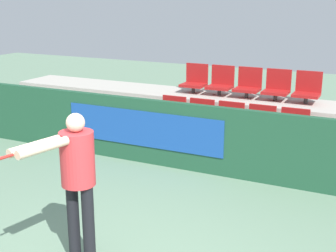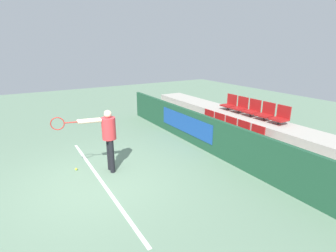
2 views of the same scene
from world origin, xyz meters
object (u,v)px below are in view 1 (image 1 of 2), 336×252
at_px(tennis_player, 74,173).
at_px(stadium_chair_9, 307,90).
at_px(stadium_chair_1, 200,118).
at_px(stadium_chair_2, 229,121).
at_px(stadium_chair_3, 260,125).
at_px(stadium_chair_5, 195,80).
at_px(stadium_chair_8, 277,87).
at_px(stadium_chair_4, 293,129).
at_px(stadium_chair_6, 221,82).
at_px(stadium_chair_0, 172,114).
at_px(stadium_chair_7, 248,85).

bearing_deg(tennis_player, stadium_chair_9, 85.08).
relative_size(stadium_chair_1, stadium_chair_2, 1.00).
bearing_deg(stadium_chair_9, stadium_chair_2, -135.86).
xyz_separation_m(stadium_chair_3, stadium_chair_5, (-1.65, 1.07, 0.46)).
relative_size(stadium_chair_8, stadium_chair_9, 1.00).
bearing_deg(stadium_chair_9, tennis_player, -106.27).
xyz_separation_m(stadium_chair_4, stadium_chair_6, (-1.65, 1.07, 0.46)).
bearing_deg(stadium_chair_8, stadium_chair_4, -62.74).
bearing_deg(stadium_chair_1, stadium_chair_5, 117.26).
relative_size(stadium_chair_5, stadium_chair_6, 1.00).
distance_m(stadium_chair_0, stadium_chair_1, 0.55).
bearing_deg(stadium_chair_6, stadium_chair_3, -44.14).
bearing_deg(stadium_chair_2, stadium_chair_0, 180.00).
bearing_deg(stadium_chair_3, stadium_chair_4, 0.00).
xyz_separation_m(stadium_chair_1, stadium_chair_2, (0.55, 0.00, 0.00)).
xyz_separation_m(stadium_chair_2, stadium_chair_9, (1.10, 1.07, 0.46)).
bearing_deg(stadium_chair_4, stadium_chair_6, 147.10).
bearing_deg(stadium_chair_5, stadium_chair_4, -25.88).
distance_m(stadium_chair_4, stadium_chair_6, 2.02).
bearing_deg(stadium_chair_9, stadium_chair_7, 180.00).
relative_size(stadium_chair_3, stadium_chair_4, 1.00).
height_order(stadium_chair_4, stadium_chair_5, stadium_chair_5).
distance_m(stadium_chair_1, stadium_chair_2, 0.55).
height_order(stadium_chair_0, stadium_chair_1, same).
bearing_deg(stadium_chair_7, stadium_chair_3, -62.74).
relative_size(stadium_chair_4, stadium_chair_8, 1.00).
xyz_separation_m(stadium_chair_3, stadium_chair_9, (0.55, 1.07, 0.46)).
height_order(stadium_chair_9, tennis_player, tennis_player).
distance_m(stadium_chair_1, stadium_chair_6, 1.16).
height_order(stadium_chair_2, stadium_chair_8, stadium_chair_8).
height_order(stadium_chair_3, stadium_chair_4, same).
bearing_deg(stadium_chair_0, stadium_chair_9, 25.88).
bearing_deg(stadium_chair_4, stadium_chair_2, 180.00).
distance_m(stadium_chair_3, tennis_player, 4.01).
bearing_deg(stadium_chair_0, tennis_player, -79.06).
distance_m(stadium_chair_3, stadium_chair_8, 1.16).
bearing_deg(stadium_chair_5, stadium_chair_9, 0.00).
distance_m(stadium_chair_1, stadium_chair_7, 1.29).
height_order(stadium_chair_1, stadium_chair_9, stadium_chair_9).
height_order(stadium_chair_2, stadium_chair_6, stadium_chair_6).
xyz_separation_m(stadium_chair_0, stadium_chair_1, (0.55, 0.00, 0.00)).
bearing_deg(stadium_chair_1, stadium_chair_8, 44.14).
xyz_separation_m(stadium_chair_7, tennis_player, (-0.35, -4.96, -0.12)).
bearing_deg(stadium_chair_0, stadium_chair_4, 0.00).
distance_m(stadium_chair_0, stadium_chair_6, 1.29).
relative_size(stadium_chair_2, stadium_chair_7, 1.00).
relative_size(stadium_chair_3, stadium_chair_7, 1.00).
bearing_deg(stadium_chair_3, stadium_chair_2, 180.00).
relative_size(stadium_chair_2, stadium_chair_3, 1.00).
bearing_deg(stadium_chair_6, stadium_chair_4, -32.90).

